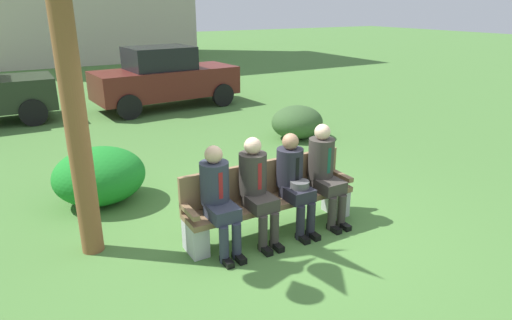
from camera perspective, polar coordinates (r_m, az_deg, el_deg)
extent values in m
plane|color=#467534|center=(5.90, 3.21, -8.72)|extent=(80.00, 80.00, 0.00)
cube|color=brown|center=(5.65, 2.04, -5.34)|extent=(2.31, 0.44, 0.07)
cube|color=brown|center=(5.69, 1.06, -2.27)|extent=(2.31, 0.06, 0.45)
cube|color=brown|center=(5.14, -8.59, -6.53)|extent=(0.08, 0.44, 0.06)
cube|color=brown|center=(6.21, 10.80, -1.96)|extent=(0.08, 0.44, 0.06)
cube|color=#B4B4B4|center=(5.33, -7.78, -9.88)|extent=(0.20, 0.37, 0.38)
cube|color=#B4B4B4|center=(6.32, 10.17, -5.10)|extent=(0.20, 0.37, 0.38)
cube|color=#2D3342|center=(5.13, -4.35, -6.68)|extent=(0.32, 0.38, 0.16)
cylinder|color=#2D3342|center=(5.09, -4.13, -10.78)|extent=(0.11, 0.11, 0.45)
cylinder|color=#2D3342|center=(5.15, -2.51, -10.35)|extent=(0.11, 0.11, 0.45)
cube|color=black|center=(5.14, -3.77, -12.91)|extent=(0.09, 0.22, 0.07)
cube|color=black|center=(5.20, -2.16, -12.45)|extent=(0.09, 0.22, 0.07)
cylinder|color=#2D3342|center=(5.16, -5.35, -2.90)|extent=(0.34, 0.34, 0.49)
cube|color=maroon|center=(5.02, -4.56, -3.31)|extent=(0.05, 0.01, 0.32)
sphere|color=tan|center=(5.04, -5.48, 0.70)|extent=(0.21, 0.21, 0.21)
cube|color=#38332D|center=(5.34, 0.60, -5.49)|extent=(0.32, 0.38, 0.16)
cylinder|color=#38332D|center=(5.30, 0.90, -9.41)|extent=(0.11, 0.11, 0.45)
cylinder|color=#38332D|center=(5.37, 2.38, -8.99)|extent=(0.11, 0.11, 0.45)
cube|color=black|center=(5.35, 1.22, -11.46)|extent=(0.09, 0.22, 0.07)
cube|color=black|center=(5.42, 2.69, -11.02)|extent=(0.09, 0.22, 0.07)
cylinder|color=#38332D|center=(5.37, -0.42, -1.76)|extent=(0.34, 0.34, 0.52)
cube|color=maroon|center=(5.23, 0.47, -2.13)|extent=(0.05, 0.01, 0.33)
sphere|color=beige|center=(5.26, -0.43, 1.82)|extent=(0.21, 0.21, 0.21)
cube|color=#23232D|center=(5.61, 5.36, -4.30)|extent=(0.32, 0.38, 0.16)
cylinder|color=#23232D|center=(5.56, 5.72, -8.02)|extent=(0.11, 0.11, 0.45)
cylinder|color=#23232D|center=(5.65, 7.05, -7.62)|extent=(0.11, 0.11, 0.45)
cube|color=black|center=(5.61, 6.02, -9.98)|extent=(0.09, 0.22, 0.07)
cube|color=black|center=(5.70, 7.34, -9.56)|extent=(0.09, 0.22, 0.07)
cylinder|color=#23232D|center=(5.65, 4.35, -0.90)|extent=(0.34, 0.34, 0.49)
cube|color=black|center=(5.51, 5.32, -1.22)|extent=(0.05, 0.01, 0.31)
sphere|color=#9E7556|center=(5.54, 4.44, 2.37)|extent=(0.21, 0.21, 0.21)
cylinder|color=#4F4F4F|center=(5.56, 5.64, -3.15)|extent=(0.24, 0.24, 0.09)
cube|color=#38332D|center=(5.90, 9.34, -3.27)|extent=(0.32, 0.38, 0.16)
cylinder|color=#38332D|center=(5.84, 9.74, -6.81)|extent=(0.11, 0.11, 0.45)
cylinder|color=#38332D|center=(5.94, 10.94, -6.44)|extent=(0.11, 0.11, 0.45)
cube|color=black|center=(5.89, 10.01, -8.68)|extent=(0.09, 0.22, 0.07)
cube|color=black|center=(5.98, 11.20, -8.29)|extent=(0.09, 0.22, 0.07)
cylinder|color=#38332D|center=(5.92, 8.36, 0.19)|extent=(0.34, 0.34, 0.54)
cube|color=#144C3D|center=(5.79, 9.37, -0.09)|extent=(0.05, 0.01, 0.35)
sphere|color=beige|center=(5.81, 8.53, 3.58)|extent=(0.21, 0.21, 0.21)
cylinder|color=brown|center=(5.17, -22.24, 5.26)|extent=(0.25, 0.25, 3.29)
ellipsoid|color=#1B7C25|center=(6.87, -19.46, -1.91)|extent=(1.32, 1.21, 0.82)
ellipsoid|color=#36562C|center=(9.67, 5.31, 4.86)|extent=(1.14, 1.04, 0.71)
cylinder|color=black|center=(13.42, -27.17, 6.78)|extent=(0.64, 0.15, 0.64)
cylinder|color=black|center=(11.89, -26.70, 5.45)|extent=(0.64, 0.15, 0.64)
cube|color=#591E19|center=(12.78, -11.47, 9.73)|extent=(4.01, 1.85, 0.76)
cube|color=black|center=(12.63, -12.32, 12.68)|extent=(1.80, 1.49, 0.60)
cylinder|color=black|center=(14.11, -7.51, 9.28)|extent=(0.65, 0.19, 0.64)
cylinder|color=black|center=(12.76, -4.26, 8.32)|extent=(0.65, 0.19, 0.64)
cylinder|color=black|center=(13.13, -18.25, 7.71)|extent=(0.65, 0.19, 0.64)
cylinder|color=black|center=(11.66, -15.98, 6.55)|extent=(0.65, 0.19, 0.64)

